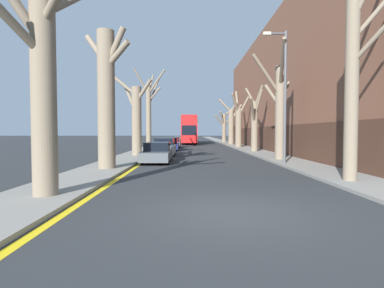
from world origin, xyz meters
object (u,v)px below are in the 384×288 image
(double_decker_bus, at_px, (189,128))
(parked_car_2, at_px, (170,144))
(street_tree_left_0, at_px, (41,75))
(street_tree_left_3, at_px, (149,112))
(street_tree_left_1, at_px, (106,96))
(street_tree_right_3, at_px, (239,124))
(parked_car_0, at_px, (157,153))
(parked_car_3, at_px, (173,143))
(street_tree_left_2, at_px, (136,117))
(street_tree_right_5, at_px, (225,125))
(street_tree_right_1, at_px, (279,108))
(street_tree_right_0, at_px, (356,75))
(lamp_post, at_px, (283,91))
(street_tree_right_4, at_px, (231,124))
(parked_car_1, at_px, (164,147))
(street_tree_right_2, at_px, (254,121))

(double_decker_bus, distance_m, parked_car_2, 18.27)
(street_tree_left_0, relative_size, street_tree_left_3, 0.81)
(street_tree_left_1, xyz_separation_m, parked_car_2, (2.11, 16.27, -3.16))
(street_tree_left_3, distance_m, street_tree_right_3, 12.01)
(parked_car_0, bearing_deg, parked_car_3, 90.00)
(street_tree_left_2, bearing_deg, street_tree_right_5, 70.63)
(parked_car_2, relative_size, parked_car_3, 0.93)
(street_tree_left_1, relative_size, street_tree_right_1, 0.99)
(street_tree_left_3, bearing_deg, street_tree_left_1, -90.16)
(double_decker_bus, bearing_deg, street_tree_right_5, 32.57)
(street_tree_right_5, bearing_deg, street_tree_left_1, -105.29)
(street_tree_right_1, bearing_deg, street_tree_right_0, -89.07)
(double_decker_bus, distance_m, lamp_post, 32.55)
(street_tree_left_0, xyz_separation_m, double_decker_bus, (4.18, 40.95, -1.02))
(lamp_post, bearing_deg, parked_car_0, 166.48)
(street_tree_right_4, bearing_deg, street_tree_right_5, 89.73)
(parked_car_1, bearing_deg, street_tree_right_3, 56.10)
(street_tree_right_3, height_order, street_tree_right_5, street_tree_right_3)
(street_tree_left_0, relative_size, parked_car_0, 1.50)
(street_tree_left_1, distance_m, parked_car_1, 10.41)
(street_tree_left_2, height_order, lamp_post, lamp_post)
(street_tree_right_1, height_order, street_tree_right_2, street_tree_right_1)
(street_tree_left_3, distance_m, street_tree_right_0, 22.26)
(street_tree_left_1, distance_m, street_tree_right_1, 11.39)
(parked_car_3, bearing_deg, street_tree_right_2, -46.39)
(street_tree_right_5, height_order, parked_car_2, street_tree_right_5)
(parked_car_0, bearing_deg, street_tree_left_3, 100.14)
(street_tree_left_1, bearing_deg, parked_car_1, 77.71)
(street_tree_right_0, height_order, street_tree_right_2, street_tree_right_0)
(street_tree_left_2, bearing_deg, parked_car_1, 30.77)
(street_tree_right_3, distance_m, parked_car_1, 14.84)
(street_tree_right_3, bearing_deg, street_tree_right_2, -89.23)
(street_tree_left_2, height_order, street_tree_right_2, street_tree_left_2)
(street_tree_right_3, bearing_deg, lamp_post, -91.73)
(parked_car_1, bearing_deg, street_tree_right_2, 23.48)
(parked_car_3, bearing_deg, street_tree_left_1, -95.49)
(parked_car_2, distance_m, lamp_post, 16.32)
(street_tree_left_0, distance_m, street_tree_right_3, 30.30)
(street_tree_left_2, distance_m, parked_car_3, 13.98)
(street_tree_left_3, height_order, parked_car_0, street_tree_left_3)
(street_tree_left_1, xyz_separation_m, lamp_post, (9.70, 2.31, 0.57))
(street_tree_right_1, relative_size, street_tree_right_3, 1.03)
(street_tree_left_1, distance_m, street_tree_right_4, 31.36)
(street_tree_left_2, distance_m, street_tree_right_2, 11.53)
(street_tree_right_2, bearing_deg, street_tree_right_1, -90.95)
(parked_car_0, bearing_deg, street_tree_left_0, -101.26)
(street_tree_right_1, xyz_separation_m, lamp_post, (-0.57, -2.63, 0.77))
(street_tree_right_5, bearing_deg, parked_car_3, -117.09)
(street_tree_left_2, distance_m, double_decker_bus, 26.26)
(parked_car_1, bearing_deg, street_tree_right_1, -30.34)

